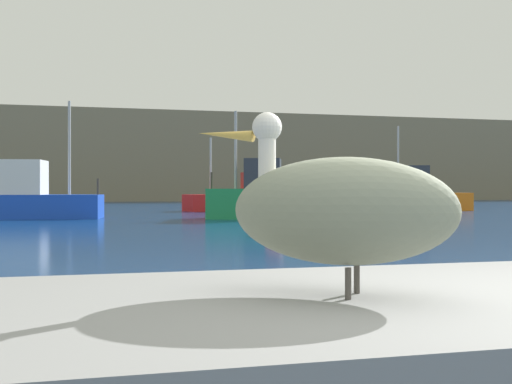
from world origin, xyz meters
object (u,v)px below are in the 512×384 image
Objects in this scene: pelican at (339,209)px; fishing_boat_red at (248,198)px; fishing_boat_blue at (22,200)px; fishing_boat_orange at (422,196)px; fishing_boat_green at (274,198)px; mooring_buoy at (275,225)px.

fishing_boat_red is at bearing -65.69° from pelican.
fishing_boat_blue reaches higher than fishing_boat_red.
fishing_boat_orange is 0.75× the size of fishing_boat_red.
fishing_boat_orange is (16.87, 29.56, -0.24)m from pelican.
pelican is 21.99m from fishing_boat_green.
fishing_boat_green is at bearing 56.07° from fishing_boat_orange.
fishing_boat_orange is at bearing -83.70° from pelican.
fishing_boat_blue reaches higher than pelican.
fishing_boat_red is at bearing 9.39° from fishing_boat_orange.
fishing_boat_red is (6.54, 31.56, -0.38)m from pelican.
fishing_boat_green reaches higher than fishing_boat_red.
fishing_boat_orange reaches higher than fishing_boat_red.
fishing_boat_red reaches higher than pelican.
pelican is at bearing 65.43° from fishing_boat_red.
fishing_boat_blue is 12.06× the size of mooring_buoy.
fishing_boat_orange is 0.92× the size of fishing_boat_green.
fishing_boat_orange is 10.52m from fishing_boat_red.
fishing_boat_red is at bearing -78.29° from fishing_boat_green.
fishing_boat_blue is at bearing 124.99° from mooring_buoy.
fishing_boat_red reaches higher than mooring_buoy.
mooring_buoy is at bearing 93.26° from fishing_boat_green.
fishing_boat_orange is 21.93m from mooring_buoy.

